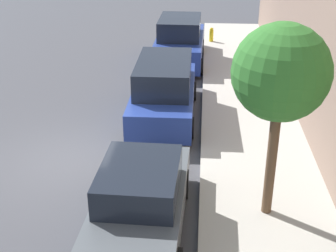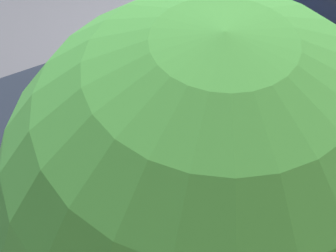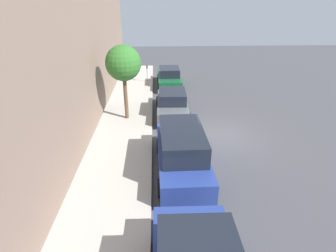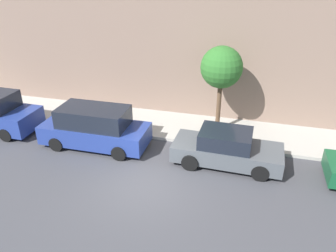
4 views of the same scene
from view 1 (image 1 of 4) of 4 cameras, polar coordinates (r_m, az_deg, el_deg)
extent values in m
plane|color=#424247|center=(13.03, -11.66, -4.14)|extent=(60.00, 60.00, 0.00)
cube|color=#B2ADA3|center=(12.61, 10.94, -4.72)|extent=(3.05, 32.00, 0.15)
cube|color=#4C5156|center=(9.90, -3.47, -10.16)|extent=(1.92, 4.55, 0.68)
cube|color=black|center=(9.61, -3.49, -6.61)|extent=(1.64, 2.14, 0.64)
cylinder|color=black|center=(11.28, -6.81, -6.68)|extent=(0.22, 0.70, 0.70)
cylinder|color=black|center=(11.10, 1.91, -7.08)|extent=(0.22, 0.70, 0.70)
cube|color=navy|center=(15.13, -0.49, 3.40)|extent=(1.94, 4.92, 0.84)
cube|color=black|center=(14.84, -0.50, 6.41)|extent=(1.70, 3.11, 0.84)
cylinder|color=black|center=(16.75, -3.12, 4.45)|extent=(0.22, 0.66, 0.66)
cylinder|color=black|center=(16.61, 3.07, 4.28)|extent=(0.22, 0.66, 0.66)
cylinder|color=black|center=(13.98, -4.69, 0.00)|extent=(0.22, 0.66, 0.66)
cylinder|color=black|center=(13.82, 2.70, -0.25)|extent=(0.22, 0.66, 0.66)
cube|color=navy|center=(20.59, 1.43, 9.58)|extent=(2.03, 4.83, 0.96)
cube|color=black|center=(20.37, 1.45, 11.97)|extent=(1.76, 2.63, 0.80)
cylinder|color=black|center=(22.18, -0.80, 9.76)|extent=(0.22, 0.66, 0.66)
cylinder|color=black|center=(22.10, 4.08, 9.64)|extent=(0.22, 0.66, 0.66)
cylinder|color=black|center=(19.35, -1.60, 7.39)|extent=(0.22, 0.66, 0.66)
cylinder|color=black|center=(19.25, 3.96, 7.25)|extent=(0.22, 0.66, 0.66)
cylinder|color=brown|center=(10.06, 12.53, -3.80)|extent=(0.22, 0.22, 2.70)
sphere|color=#2D6B28|center=(9.31, 13.61, 6.38)|extent=(1.94, 1.94, 1.94)
cylinder|color=gold|center=(23.65, 5.30, 10.89)|extent=(0.20, 0.20, 0.55)
sphere|color=gold|center=(23.58, 5.33, 11.65)|extent=(0.18, 0.18, 0.18)
camera|label=2|loc=(8.38, 22.57, 16.59)|focal=50.00mm
camera|label=3|loc=(23.05, 4.35, 25.63)|focal=28.00mm
camera|label=4|loc=(15.13, -61.27, 18.51)|focal=35.00mm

